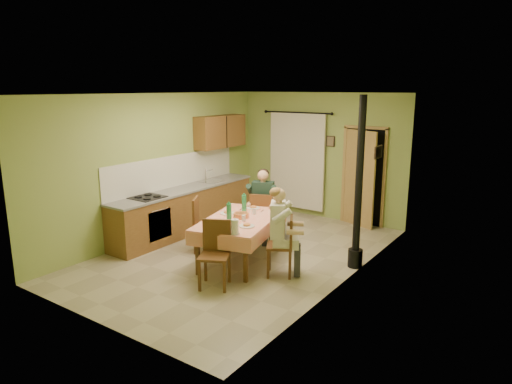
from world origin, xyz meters
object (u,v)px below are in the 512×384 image
Objects in this scene: chair_near at (215,268)px; man_right at (280,222)px; chair_far at (262,228)px; man_far at (263,198)px; chair_left at (206,236)px; chair_right at (280,257)px; dining_table at (240,240)px; stove_flue at (358,207)px.

man_right is (0.56, 0.91, 0.59)m from chair_near.
man_right reaches higher than chair_far.
chair_near is 2.21m from man_far.
chair_near is at bearing 118.91° from man_right.
chair_right is at bearing 53.96° from chair_left.
chair_far is 1.68m from man_right.
dining_table is 2.03m from stove_flue.
dining_table is at bearing 53.87° from chair_right.
chair_near is 1.00× the size of chair_left.
chair_far is at bearing 118.64° from chair_left.
chair_far is 0.59m from man_far.
dining_table is 0.81m from chair_left.
chair_near is 0.35× the size of stove_flue.
chair_far is at bearing 14.96° from chair_right.
dining_table is 1.00m from man_right.
chair_near is at bearing 118.57° from chair_right.
man_far reaches higher than chair_far.
dining_table is 1.07m from chair_near.
chair_right is at bearing -21.19° from dining_table.
man_far is at bearing 88.47° from dining_table.
chair_far is 0.35× the size of stove_flue.
dining_table is at bearing -101.08° from chair_near.
chair_near is 1.04× the size of chair_right.
man_right reaches higher than chair_left.
chair_far reaches higher than chair_right.
chair_right is at bearing -68.28° from chair_far.
chair_far is 2.08m from stove_flue.
man_far is (-0.01, 0.01, 0.59)m from chair_far.
dining_table is at bearing -152.57° from stove_flue.
chair_left is at bearing -161.64° from stove_flue.
man_right is 0.50× the size of stove_flue.
dining_table is 2.06× the size of chair_far.
chair_right is 1.69m from man_far.
chair_left is 1.28m from man_far.
chair_near is at bearing -88.41° from dining_table.
chair_right is (0.87, -0.10, -0.09)m from dining_table.
chair_right is 0.34× the size of stove_flue.
chair_left reaches higher than chair_far.
stove_flue is at bearing -153.65° from chair_near.
man_far is 1.59m from man_right.
man_far is at bearing 14.31° from man_right.
chair_right reaches higher than dining_table.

